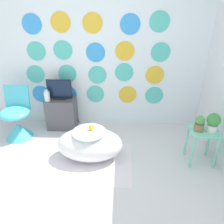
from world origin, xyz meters
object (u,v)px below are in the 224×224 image
Objects in this scene: potted_plant_left at (200,123)px; potted_plant_right at (213,122)px; bathtub at (90,144)px; chair at (17,121)px; vase at (47,96)px; tv at (59,90)px.

potted_plant_right is at bearing -4.10° from potted_plant_left.
potted_plant_left is at bearing -0.66° from bathtub.
vase is at bearing 27.57° from chair.
potted_plant_right is (2.40, -0.77, 0.01)m from vase.
potted_plant_right reaches higher than potted_plant_left.
tv is at bearing 28.01° from vase.
potted_plant_right is at bearing -10.44° from chair.
potted_plant_left is at bearing -22.71° from tv.
chair is at bearing 169.56° from potted_plant_right.
vase reaches higher than potted_plant_left.
bathtub is at bearing 179.34° from potted_plant_left.
tv is (-0.61, 0.84, 0.47)m from bathtub.
vase is at bearing 136.72° from bathtub.
potted_plant_left is (2.71, -0.52, 0.33)m from chair.
tv is 2.38m from potted_plant_right.
bathtub is 1.16m from vase.
bathtub is 1.50m from potted_plant_left.
vase is 0.77× the size of potted_plant_right.
bathtub is at bearing -21.70° from chair.
bathtub is 4.71× the size of vase.
potted_plant_left is 0.83× the size of potted_plant_right.
bathtub is 1.14m from tv.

